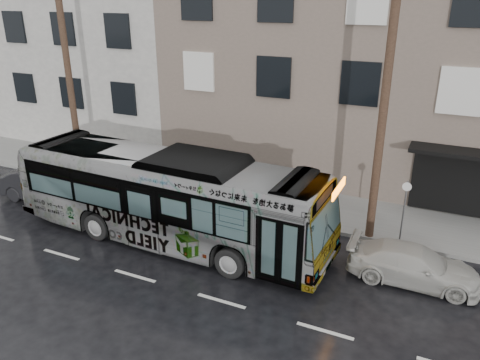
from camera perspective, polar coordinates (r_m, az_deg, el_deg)
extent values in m
plane|color=black|center=(17.80, -7.84, -7.50)|extent=(120.00, 120.00, 0.00)
cube|color=gray|center=(21.59, -0.90, -1.60)|extent=(90.00, 3.60, 0.15)
cube|color=#78675C|center=(26.07, 17.22, 13.93)|extent=(20.00, 12.00, 11.00)
cube|color=beige|center=(38.04, -20.79, 19.51)|extent=(26.00, 15.00, 16.00)
cylinder|color=#503728|center=(16.84, 16.97, 7.12)|extent=(0.30, 0.30, 9.00)
cylinder|color=#503728|center=(23.25, -19.99, 10.61)|extent=(0.30, 0.30, 9.00)
cylinder|color=slate|center=(17.81, 19.30, -3.70)|extent=(0.06, 0.06, 2.40)
imported|color=#B2B2B2|center=(17.33, -8.80, -2.05)|extent=(12.40, 3.26, 3.43)
imported|color=#B4B3AB|center=(16.12, 20.40, -9.68)|extent=(4.16, 1.77, 1.19)
imported|color=black|center=(22.44, -22.35, -0.56)|extent=(4.59, 1.91, 1.48)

